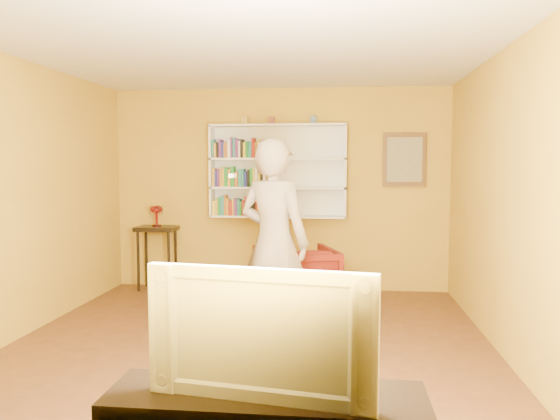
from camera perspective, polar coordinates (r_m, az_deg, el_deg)
The scene contains 15 objects.
room_shell at distance 4.93m, azimuth -3.41°, elevation -2.98°, with size 5.30×5.80×2.88m.
bookshelf at distance 7.27m, azimuth -0.17°, elevation 4.05°, with size 1.80×0.29×1.23m.
books_row_lower at distance 7.24m, azimuth -3.19°, elevation 0.34°, with size 0.98×0.19×0.27m.
books_row_middle at distance 7.23m, azimuth -3.92°, elevation 3.39°, with size 0.78×0.18×0.27m.
books_row_upper at distance 7.24m, azimuth -4.30°, elevation 6.35°, with size 0.71×0.18×0.27m.
ornament_left at distance 7.30m, azimuth -3.69°, elevation 9.33°, with size 0.08×0.08×0.11m, color #B29533.
ornament_centre at distance 7.24m, azimuth -0.86°, elevation 9.33°, with size 0.07×0.07×0.09m, color brown.
ornament_right at distance 7.20m, azimuth 3.52°, elevation 9.39°, with size 0.08×0.08×0.10m, color slate.
framed_painting at distance 7.32m, azimuth 12.88°, elevation 5.16°, with size 0.55×0.05×0.70m.
console_table at distance 7.54m, azimuth -12.74°, elevation -2.79°, with size 0.52×0.40×0.86m.
ruby_lustre at distance 7.50m, azimuth -12.78°, elevation -0.12°, with size 0.18×0.18×0.28m.
armchair at distance 6.08m, azimuth 1.65°, elevation -7.49°, with size 0.83×0.86×0.78m, color #4A0805.
person at distance 5.07m, azimuth -0.66°, elevation -3.40°, with size 0.70×0.46×1.92m, color #7E6E5C.
game_remote at distance 4.75m, azimuth -5.00°, elevation 3.60°, with size 0.04×0.15×0.04m, color white.
television at distance 2.70m, azimuth -1.49°, elevation -12.32°, with size 1.11×0.14×0.64m, color black.
Camera 1 is at (0.84, -4.81, 1.66)m, focal length 35.00 mm.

